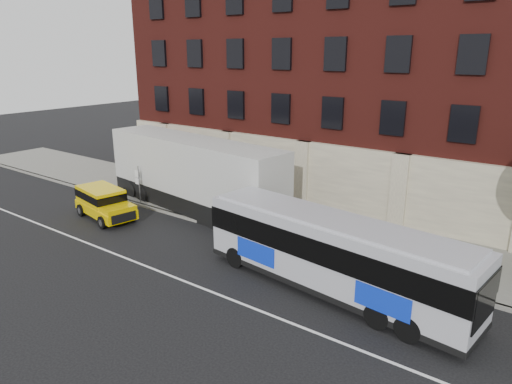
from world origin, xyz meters
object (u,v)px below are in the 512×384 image
Objects in this scene: yellow_suv at (103,201)px; shipping_container at (193,176)px; sign_pole at (138,183)px; city_bus at (333,252)px.

yellow_suv is 5.37m from shipping_container.
sign_pole is 0.53× the size of yellow_suv.
city_bus is 2.48× the size of yellow_suv.
shipping_container reaches higher than yellow_suv.
shipping_container reaches higher than sign_pole.
sign_pole is at bearing -160.28° from shipping_container.
city_bus is at bearing -19.49° from shipping_container.
shipping_container is (3.52, 1.26, 0.72)m from sign_pole.
sign_pole is 0.19× the size of shipping_container.
city_bus is (14.87, -2.75, 0.28)m from sign_pole.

